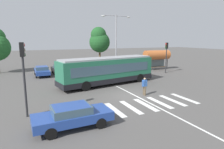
{
  "coord_description": "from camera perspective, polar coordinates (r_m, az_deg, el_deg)",
  "views": [
    {
      "loc": [
        -8.51,
        -14.76,
        5.11
      ],
      "look_at": [
        -0.06,
        4.06,
        1.3
      ],
      "focal_mm": 31.1,
      "sensor_mm": 36.0,
      "label": 1
    }
  ],
  "objects": [
    {
      "name": "ground_plane",
      "position": [
        17.79,
        5.56,
        -6.28
      ],
      "size": [
        160.0,
        160.0,
        0.0
      ],
      "primitive_type": "plane",
      "color": "#514F4C"
    },
    {
      "name": "city_transit_bus",
      "position": [
        21.84,
        -1.28,
        1.18
      ],
      "size": [
        11.7,
        4.53,
        3.06
      ],
      "color": "black",
      "rests_on": "ground_plane"
    },
    {
      "name": "pedestrian_crossing_street",
      "position": [
        17.92,
        9.57,
        -3.05
      ],
      "size": [
        0.58,
        0.36,
        1.72
      ],
      "color": "brown",
      "rests_on": "ground_plane"
    },
    {
      "name": "foreground_sedan",
      "position": [
        11.68,
        -11.56,
        -11.62
      ],
      "size": [
        4.57,
        2.01,
        1.35
      ],
      "color": "black",
      "rests_on": "ground_plane"
    },
    {
      "name": "parked_car_blue",
      "position": [
        28.72,
        -19.92,
        1.13
      ],
      "size": [
        1.89,
        4.51,
        1.35
      ],
      "color": "black",
      "rests_on": "ground_plane"
    },
    {
      "name": "parked_car_black",
      "position": [
        29.34,
        -15.09,
        1.59
      ],
      "size": [
        2.04,
        4.58,
        1.35
      ],
      "color": "black",
      "rests_on": "ground_plane"
    },
    {
      "name": "parked_car_champagne",
      "position": [
        29.45,
        -9.37,
        1.84
      ],
      "size": [
        1.91,
        4.52,
        1.35
      ],
      "color": "black",
      "rests_on": "ground_plane"
    },
    {
      "name": "parked_car_white",
      "position": [
        30.1,
        -4.81,
        2.13
      ],
      "size": [
        2.01,
        4.57,
        1.35
      ],
      "color": "black",
      "rests_on": "ground_plane"
    },
    {
      "name": "parked_car_teal",
      "position": [
        31.63,
        -0.21,
        2.57
      ],
      "size": [
        1.99,
        4.56,
        1.35
      ],
      "color": "black",
      "rests_on": "ground_plane"
    },
    {
      "name": "traffic_light_near_corner",
      "position": [
        13.58,
        -24.58,
        1.74
      ],
      "size": [
        0.33,
        0.32,
        4.9
      ],
      "color": "#28282B",
      "rests_on": "ground_plane"
    },
    {
      "name": "traffic_light_far_corner",
      "position": [
        30.2,
        15.7,
        6.2
      ],
      "size": [
        0.33,
        0.32,
        4.56
      ],
      "color": "#28282B",
      "rests_on": "ground_plane"
    },
    {
      "name": "bus_stop_shelter",
      "position": [
        33.07,
        13.03,
        5.53
      ],
      "size": [
        4.58,
        1.54,
        3.25
      ],
      "color": "#28282B",
      "rests_on": "ground_plane"
    },
    {
      "name": "twin_arm_street_lamp",
      "position": [
        30.0,
        1.24,
        10.94
      ],
      "size": [
        4.78,
        0.32,
        8.63
      ],
      "color": "#939399",
      "rests_on": "ground_plane"
    },
    {
      "name": "background_tree_right",
      "position": [
        37.51,
        -3.75,
        10.07
      ],
      "size": [
        3.92,
        3.92,
        7.32
      ],
      "color": "brown",
      "rests_on": "ground_plane"
    },
    {
      "name": "crosswalk_painted_stripes",
      "position": [
        16.03,
        11.86,
        -8.34
      ],
      "size": [
        7.15,
        3.13,
        0.01
      ],
      "color": "silver",
      "rests_on": "ground_plane"
    },
    {
      "name": "lane_center_line",
      "position": [
        19.67,
        3.7,
        -4.61
      ],
      "size": [
        0.16,
        24.0,
        0.01
      ],
      "primitive_type": "cube",
      "color": "silver",
      "rests_on": "ground_plane"
    }
  ]
}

